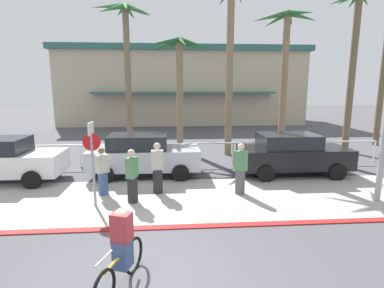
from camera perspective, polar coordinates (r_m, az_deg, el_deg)
ground_plane at (r=15.57m, az=-6.14°, el=-2.59°), size 80.00×80.00×0.00m
sidewalk_strip at (r=10.02m, az=-7.13°, el=-10.25°), size 44.00×4.00×0.02m
curb_paint at (r=8.19m, az=-7.81°, el=-15.26°), size 44.00×0.24×0.03m
building_backdrop at (r=31.40m, az=-1.94°, el=10.81°), size 23.06×9.88×7.11m
rail_fence at (r=13.93m, az=-6.39°, el=-0.67°), size 20.83×0.08×1.04m
stop_sign_bike_lane at (r=9.43m, az=-18.15°, el=-1.48°), size 0.52×0.56×2.56m
palm_tree_0 at (r=18.87m, az=-12.24°, el=18.81°), size 3.38×3.61×8.19m
palm_tree_1 at (r=17.03m, az=-2.47°, el=15.06°), size 3.52×3.30×6.16m
palm_tree_2 at (r=16.19m, az=7.34°, el=19.86°), size 3.35×3.07×8.47m
palm_tree_3 at (r=17.74m, az=17.03°, el=16.58°), size 3.55×3.21×7.50m
palm_tree_4 at (r=18.76m, az=28.35°, el=17.99°), size 3.41×2.93×8.38m
car_white_1 at (r=13.54m, az=-32.16°, el=-2.48°), size 4.40×2.02×1.69m
car_silver_2 at (r=12.45m, az=-9.11°, el=-1.96°), size 4.40×2.02×1.69m
car_black_3 at (r=13.08m, az=18.20°, el=-1.76°), size 4.40×2.02×1.69m
cyclist_yellow_0 at (r=5.92m, az=-13.07°, el=-18.86°), size 0.66×1.74×1.50m
pedestrian_0 at (r=9.65m, az=-11.12°, el=-6.31°), size 0.40×0.46×1.71m
pedestrian_1 at (r=10.57m, az=-16.37°, el=-5.30°), size 0.48×0.45×1.62m
pedestrian_2 at (r=10.34m, az=-6.45°, el=-4.87°), size 0.41×0.33×1.75m
pedestrian_3 at (r=10.32m, az=9.02°, el=-4.98°), size 0.44×0.48×1.75m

